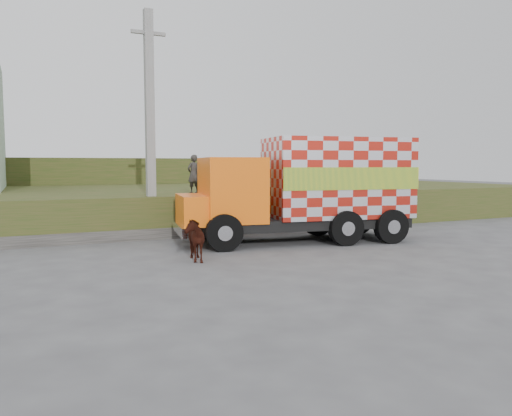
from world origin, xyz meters
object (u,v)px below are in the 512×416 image
utility_pole (150,124)px  cow (192,239)px  pedestrian (193,174)px  cargo_truck (308,188)px

utility_pole → cow: 5.87m
utility_pole → pedestrian: 2.80m
cow → pedestrian: pedestrian is taller
cargo_truck → cow: (-4.66, -1.67, -1.21)m
cargo_truck → pedestrian: bearing=133.6°
cargo_truck → pedestrian: 4.93m
utility_pole → cow: bearing=-89.8°
utility_pole → pedestrian: bearing=27.3°
cow → pedestrian: size_ratio=0.95×
cargo_truck → cow: bearing=-151.3°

